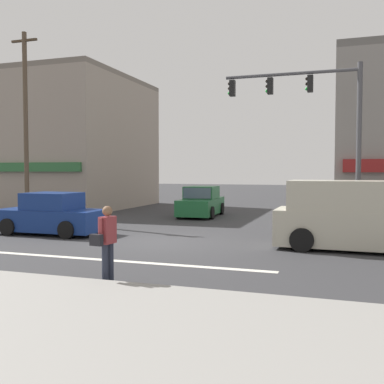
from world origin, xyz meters
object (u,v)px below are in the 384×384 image
Objects in this scene: pedestrian_foreground_with_bag at (107,239)px; utility_pole_near_left at (26,124)px; sedan_waiting_far at (201,203)px; traffic_light_mast at (321,118)px; sedan_approaching_near at (51,215)px; van_crossing_leftbound at (350,217)px; street_tree at (383,136)px.

utility_pole_near_left is at bearing 135.49° from pedestrian_foreground_with_bag.
utility_pole_near_left reaches higher than sedan_waiting_far.
traffic_light_mast is at bearing 64.53° from pedestrian_foreground_with_bag.
van_crossing_leftbound is (10.72, 0.08, 0.29)m from sedan_approaching_near.
street_tree is 0.86× the size of traffic_light_mast.
van_crossing_leftbound is (14.65, -3.49, -3.64)m from utility_pole_near_left.
utility_pole_near_left is 13.70m from traffic_light_mast.
sedan_approaching_near is at bearing -165.79° from traffic_light_mast.
sedan_waiting_far is 10.82m from van_crossing_leftbound.
sedan_approaching_near and sedan_waiting_far have the same top height.
pedestrian_foreground_with_bag reaches higher than sedan_waiting_far.
utility_pole_near_left reaches higher than pedestrian_foreground_with_bag.
utility_pole_near_left is 14.03m from pedestrian_foreground_with_bag.
utility_pole_near_left is (-15.97, -2.00, 0.83)m from street_tree.
utility_pole_near_left is 2.19× the size of sedan_approaching_near.
traffic_light_mast is 1.51× the size of sedan_approaching_near.
street_tree is at bearing 61.21° from pedestrian_foreground_with_bag.
traffic_light_mast is at bearing 14.21° from sedan_approaching_near.
sedan_approaching_near is (-12.04, -5.57, -3.10)m from street_tree.
utility_pole_near_left is 5.38× the size of pedestrian_foreground_with_bag.
sedan_waiting_far is 14.21m from pedestrian_foreground_with_bag.
street_tree is 13.43m from pedestrian_foreground_with_bag.
sedan_approaching_near is 0.89× the size of van_crossing_leftbound.
traffic_light_mast is 1.48× the size of sedan_waiting_far.
sedan_approaching_near is at bearing -179.58° from van_crossing_leftbound.
sedan_approaching_near is at bearing -113.14° from sedan_waiting_far.
utility_pole_near_left is 15.50m from van_crossing_leftbound.
pedestrian_foreground_with_bag is (9.66, -9.49, -3.69)m from utility_pole_near_left.
pedestrian_foreground_with_bag is (-6.32, -11.50, -2.86)m from street_tree.
van_crossing_leftbound is at bearing -67.15° from traffic_light_mast.
pedestrian_foreground_with_bag is (5.72, -5.93, 0.24)m from sedan_approaching_near.
van_crossing_leftbound is at bearing -47.86° from sedan_waiting_far.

